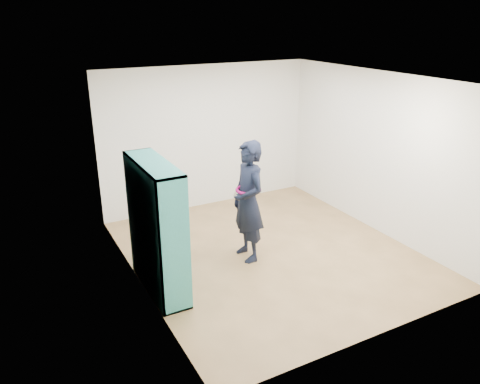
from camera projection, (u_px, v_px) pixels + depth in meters
floor at (270, 252)px, 7.15m from camera, size 4.50×4.50×0.00m
ceiling at (275, 79)px, 6.22m from camera, size 4.50×4.50×0.00m
wall_left at (136, 196)px, 5.80m from camera, size 0.02×4.50×2.60m
wall_right at (377, 153)px, 7.56m from camera, size 0.02×4.50×2.60m
wall_back at (207, 137)px, 8.53m from camera, size 4.00×0.02×2.60m
wall_front at (388, 232)px, 4.83m from camera, size 4.00×0.02×2.60m
bookshelf at (155, 230)px, 5.92m from camera, size 0.38×1.31×1.74m
person at (248, 201)px, 6.70m from camera, size 0.44×0.66×1.79m
smartphone at (236, 194)px, 6.65m from camera, size 0.03×0.11×0.14m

